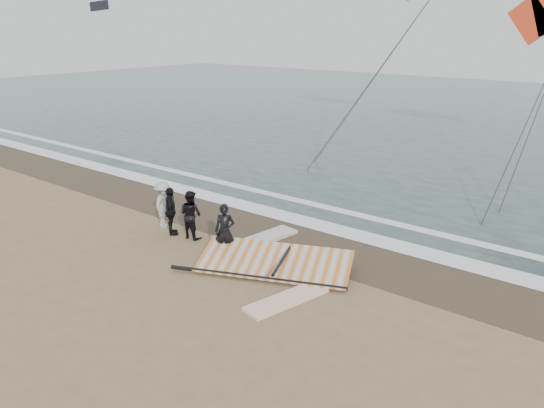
# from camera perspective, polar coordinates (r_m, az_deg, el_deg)

# --- Properties ---
(ground) EXTENTS (120.00, 120.00, 0.00)m
(ground) POSITION_cam_1_polar(r_m,az_deg,el_deg) (13.64, -8.83, -9.36)
(ground) COLOR #8C704C
(ground) RESTS_ON ground
(sea) EXTENTS (120.00, 54.00, 0.02)m
(sea) POSITION_cam_1_polar(r_m,az_deg,el_deg) (42.52, 25.78, 8.28)
(sea) COLOR #233838
(sea) RESTS_ON ground
(wet_sand) EXTENTS (120.00, 2.80, 0.01)m
(wet_sand) POSITION_cam_1_polar(r_m,az_deg,el_deg) (16.70, 2.45, -3.70)
(wet_sand) COLOR #4C3D2B
(wet_sand) RESTS_ON ground
(foam_near) EXTENTS (120.00, 0.90, 0.01)m
(foam_near) POSITION_cam_1_polar(r_m,az_deg,el_deg) (17.77, 5.09, -2.27)
(foam_near) COLOR white
(foam_near) RESTS_ON sea
(foam_far) EXTENTS (120.00, 0.45, 0.01)m
(foam_far) POSITION_cam_1_polar(r_m,az_deg,el_deg) (19.13, 7.88, -0.82)
(foam_far) COLOR white
(foam_far) RESTS_ON sea
(man_main) EXTENTS (0.69, 0.61, 1.58)m
(man_main) POSITION_cam_1_polar(r_m,az_deg,el_deg) (15.19, -5.10, -2.89)
(man_main) COLOR black
(man_main) RESTS_ON ground
(board_white) EXTENTS (1.14, 2.34, 0.09)m
(board_white) POSITION_cam_1_polar(r_m,az_deg,el_deg) (13.07, 1.57, -10.22)
(board_white) COLOR white
(board_white) RESTS_ON ground
(board_cream) EXTENTS (1.07, 2.72, 0.11)m
(board_cream) POSITION_cam_1_polar(r_m,az_deg,el_deg) (16.44, -1.28, -3.87)
(board_cream) COLOR beige
(board_cream) RESTS_ON ground
(trio_cluster) EXTENTS (2.29, 1.31, 1.56)m
(trio_cluster) POSITION_cam_1_polar(r_m,az_deg,el_deg) (17.20, -10.51, -0.58)
(trio_cluster) COLOR black
(trio_cluster) RESTS_ON ground
(sail_rig) EXTENTS (4.48, 3.29, 0.52)m
(sail_rig) POSITION_cam_1_polar(r_m,az_deg,el_deg) (14.61, 0.37, -6.26)
(sail_rig) COLOR black
(sail_rig) RESTS_ON ground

